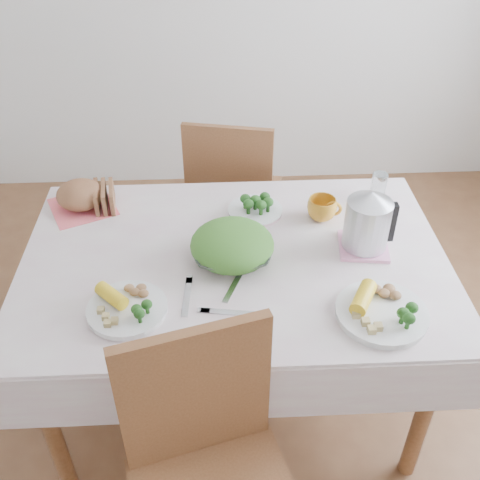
{
  "coord_description": "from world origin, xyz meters",
  "views": [
    {
      "loc": [
        -0.06,
        -1.54,
        2.01
      ],
      "look_at": [
        0.02,
        0.02,
        0.82
      ],
      "focal_mm": 42.0,
      "sensor_mm": 36.0,
      "label": 1
    }
  ],
  "objects_px": {
    "dinner_plate_right": "(381,313)",
    "yellow_mug": "(322,209)",
    "salad_bowl": "(232,252)",
    "electric_kettle": "(368,220)",
    "chair_far": "(235,196)",
    "dinner_plate_left": "(127,309)",
    "dining_table": "(235,332)"
  },
  "relations": [
    {
      "from": "dinner_plate_right",
      "to": "yellow_mug",
      "type": "xyz_separation_m",
      "value": [
        -0.1,
        0.53,
        0.03
      ]
    },
    {
      "from": "salad_bowl",
      "to": "electric_kettle",
      "type": "xyz_separation_m",
      "value": [
        0.47,
        0.04,
        0.09
      ]
    },
    {
      "from": "chair_far",
      "to": "dinner_plate_left",
      "type": "relative_size",
      "value": 3.7
    },
    {
      "from": "chair_far",
      "to": "electric_kettle",
      "type": "distance_m",
      "value": 1.02
    },
    {
      "from": "yellow_mug",
      "to": "electric_kettle",
      "type": "relative_size",
      "value": 0.51
    },
    {
      "from": "dinner_plate_right",
      "to": "dinner_plate_left",
      "type": "bearing_deg",
      "value": 175.8
    },
    {
      "from": "chair_far",
      "to": "yellow_mug",
      "type": "distance_m",
      "value": 0.78
    },
    {
      "from": "dinner_plate_left",
      "to": "electric_kettle",
      "type": "bearing_deg",
      "value": 19.35
    },
    {
      "from": "yellow_mug",
      "to": "electric_kettle",
      "type": "distance_m",
      "value": 0.24
    },
    {
      "from": "chair_far",
      "to": "yellow_mug",
      "type": "relative_size",
      "value": 8.33
    },
    {
      "from": "dinner_plate_left",
      "to": "dining_table",
      "type": "bearing_deg",
      "value": 36.54
    },
    {
      "from": "dining_table",
      "to": "dinner_plate_right",
      "type": "xyz_separation_m",
      "value": [
        0.44,
        -0.32,
        0.4
      ]
    },
    {
      "from": "salad_bowl",
      "to": "dinner_plate_right",
      "type": "distance_m",
      "value": 0.54
    },
    {
      "from": "dinner_plate_right",
      "to": "electric_kettle",
      "type": "bearing_deg",
      "value": 86.49
    },
    {
      "from": "salad_bowl",
      "to": "yellow_mug",
      "type": "bearing_deg",
      "value": 33.33
    },
    {
      "from": "salad_bowl",
      "to": "yellow_mug",
      "type": "height_order",
      "value": "yellow_mug"
    },
    {
      "from": "dining_table",
      "to": "yellow_mug",
      "type": "distance_m",
      "value": 0.59
    },
    {
      "from": "chair_far",
      "to": "salad_bowl",
      "type": "xyz_separation_m",
      "value": [
        -0.05,
        -0.86,
        0.33
      ]
    },
    {
      "from": "dining_table",
      "to": "dinner_plate_left",
      "type": "relative_size",
      "value": 5.5
    },
    {
      "from": "chair_far",
      "to": "electric_kettle",
      "type": "height_order",
      "value": "electric_kettle"
    },
    {
      "from": "salad_bowl",
      "to": "yellow_mug",
      "type": "distance_m",
      "value": 0.42
    },
    {
      "from": "chair_far",
      "to": "dinner_plate_right",
      "type": "bearing_deg",
      "value": 121.23
    },
    {
      "from": "dining_table",
      "to": "dinner_plate_left",
      "type": "height_order",
      "value": "dinner_plate_left"
    },
    {
      "from": "dinner_plate_left",
      "to": "yellow_mug",
      "type": "height_order",
      "value": "yellow_mug"
    },
    {
      "from": "dining_table",
      "to": "chair_far",
      "type": "distance_m",
      "value": 0.86
    },
    {
      "from": "electric_kettle",
      "to": "yellow_mug",
      "type": "bearing_deg",
      "value": 119.25
    },
    {
      "from": "dinner_plate_right",
      "to": "chair_far",
      "type": "bearing_deg",
      "value": 109.21
    },
    {
      "from": "salad_bowl",
      "to": "dinner_plate_left",
      "type": "bearing_deg",
      "value": -144.28
    },
    {
      "from": "salad_bowl",
      "to": "dinner_plate_right",
      "type": "relative_size",
      "value": 0.95
    },
    {
      "from": "dinner_plate_left",
      "to": "yellow_mug",
      "type": "relative_size",
      "value": 2.25
    },
    {
      "from": "dining_table",
      "to": "yellow_mug",
      "type": "relative_size",
      "value": 12.4
    },
    {
      "from": "yellow_mug",
      "to": "dinner_plate_right",
      "type": "bearing_deg",
      "value": -79.29
    }
  ]
}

